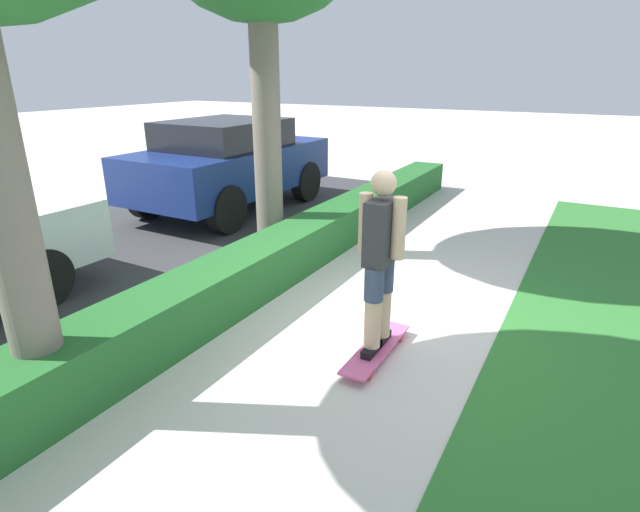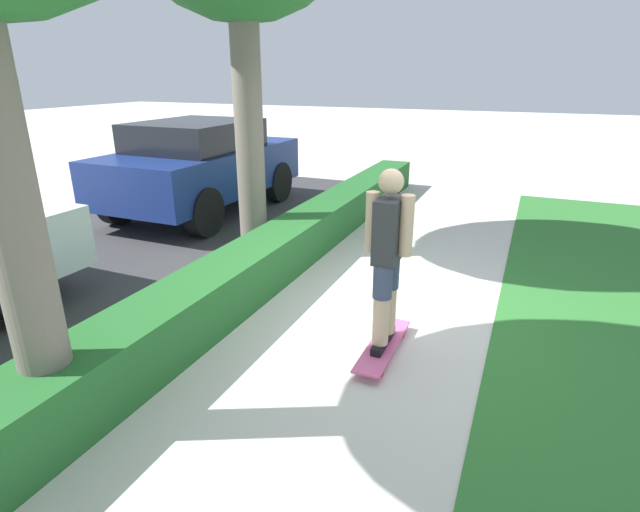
% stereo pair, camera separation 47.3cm
% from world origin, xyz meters
% --- Properties ---
extents(ground_plane, '(60.00, 60.00, 0.00)m').
position_xyz_m(ground_plane, '(0.00, 0.00, 0.00)').
color(ground_plane, beige).
extents(street_asphalt, '(12.68, 5.00, 0.01)m').
position_xyz_m(street_asphalt, '(0.00, 4.20, 0.00)').
color(street_asphalt, '#38383A').
rests_on(street_asphalt, ground_plane).
extents(hedge_row, '(12.68, 0.60, 0.53)m').
position_xyz_m(hedge_row, '(0.00, 1.60, 0.27)').
color(hedge_row, '#236028').
rests_on(hedge_row, ground_plane).
extents(skateboard, '(1.03, 0.24, 0.09)m').
position_xyz_m(skateboard, '(-0.53, -0.14, 0.07)').
color(skateboard, '#DB5B93').
rests_on(skateboard, ground_plane).
extents(skater_person, '(0.48, 0.40, 1.55)m').
position_xyz_m(skater_person, '(-0.53, -0.14, 0.92)').
color(skater_person, black).
rests_on(skater_person, skateboard).
extents(parked_car_middle, '(3.83, 1.93, 1.58)m').
position_xyz_m(parked_car_middle, '(2.82, 4.14, 0.84)').
color(parked_car_middle, navy).
rests_on(parked_car_middle, ground_plane).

